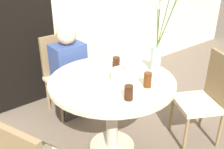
# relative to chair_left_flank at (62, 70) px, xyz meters

# --- Properties ---
(ground_plane) EXTENTS (16.00, 16.00, 0.00)m
(ground_plane) POSITION_rel_chair_left_flank_xyz_m (-0.01, -0.91, -0.49)
(ground_plane) COLOR #6B5B4C
(doorway_panel) EXTENTS (0.90, 0.01, 2.05)m
(doorway_panel) POSITION_rel_chair_left_flank_xyz_m (-0.33, 0.36, 0.53)
(doorway_panel) COLOR black
(doorway_panel) RESTS_ON ground_plane
(dining_table) EXTENTS (1.06, 1.06, 0.73)m
(dining_table) POSITION_rel_chair_left_flank_xyz_m (-0.01, -0.91, 0.11)
(dining_table) COLOR beige
(dining_table) RESTS_ON ground_plane
(chair_left_flank) EXTENTS (0.40, 0.40, 0.88)m
(chair_left_flank) POSITION_rel_chair_left_flank_xyz_m (0.00, 0.00, 0.00)
(chair_left_flank) COLOR beige
(chair_left_flank) RESTS_ON ground_plane
(chair_far_back) EXTENTS (0.54, 0.54, 0.88)m
(chair_far_back) POSITION_rel_chair_left_flank_xyz_m (0.78, -1.35, 0.00)
(chair_far_back) COLOR beige
(chair_far_back) RESTS_ON ground_plane
(birthday_cake) EXTENTS (0.23, 0.23, 0.14)m
(birthday_cake) POSITION_rel_chair_left_flank_xyz_m (0.04, -1.01, 0.29)
(birthday_cake) COLOR white
(birthday_cake) RESTS_ON dining_table
(flower_vase) EXTENTS (0.30, 0.29, 0.77)m
(flower_vase) POSITION_rel_chair_left_flank_xyz_m (0.41, -1.05, 0.54)
(flower_vase) COLOR #9EB2AD
(flower_vase) RESTS_ON dining_table
(side_plate) EXTENTS (0.21, 0.21, 0.01)m
(side_plate) POSITION_rel_chair_left_flank_xyz_m (-0.30, -1.17, 0.25)
(side_plate) COLOR silver
(side_plate) RESTS_ON dining_table
(drink_glass_0) EXTENTS (0.06, 0.06, 0.11)m
(drink_glass_0) POSITION_rel_chair_left_flank_xyz_m (-0.13, -1.24, 0.30)
(drink_glass_0) COLOR #33190C
(drink_glass_0) RESTS_ON dining_table
(drink_glass_1) EXTENTS (0.06, 0.06, 0.12)m
(drink_glass_1) POSITION_rel_chair_left_flank_xyz_m (0.12, -1.19, 0.30)
(drink_glass_1) COLOR #51280F
(drink_glass_1) RESTS_ON dining_table
(drink_glass_2) EXTENTS (0.07, 0.07, 0.10)m
(drink_glass_2) POSITION_rel_chair_left_flank_xyz_m (0.17, -0.75, 0.29)
(drink_glass_2) COLOR #33190C
(drink_glass_2) RESTS_ON dining_table
(person_guest) EXTENTS (0.34, 0.24, 1.04)m
(person_guest) POSITION_rel_chair_left_flank_xyz_m (-0.00, -0.16, -0.00)
(person_guest) COLOR #383333
(person_guest) RESTS_ON ground_plane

